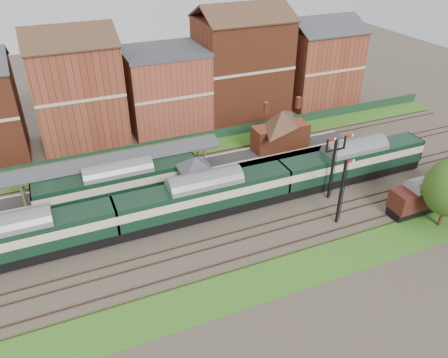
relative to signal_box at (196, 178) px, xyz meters
name	(u,v)px	position (x,y,z in m)	size (l,w,h in m)	color
ground	(230,209)	(3.00, -3.25, -3.19)	(160.00, 160.00, 0.00)	#473D33
grass_back	(186,150)	(3.00, 12.75, -3.16)	(90.00, 4.50, 0.06)	#2D6619
grass_front	(280,275)	(3.00, -15.25, -3.16)	(90.00, 5.00, 0.06)	#2D6619
fence	(182,140)	(3.00, 14.75, -2.44)	(90.00, 0.12, 1.50)	#193823
platform	(165,175)	(-2.00, 6.50, -2.69)	(55.00, 3.40, 1.00)	#2D2D2D
signal_box	(196,178)	(0.00, 0.00, 0.00)	(5.40, 5.40, 6.00)	#617956
brick_hut	(256,178)	(8.00, 0.00, -2.00)	(3.20, 2.64, 2.94)	brown
station_building	(281,129)	(15.00, 6.50, 0.76)	(8.10, 8.10, 5.90)	brown
canopy	(116,156)	(-8.00, 6.50, 1.39)	(26.00, 3.89, 4.08)	#47492D
semaphore_bracket	(333,165)	(15.04, -5.75, 1.44)	(3.60, 0.25, 8.18)	black
semaphore_siding	(341,191)	(13.02, -10.25, 0.96)	(1.23, 0.25, 8.00)	black
town_backdrop	(164,86)	(2.82, 21.75, 3.81)	(69.00, 10.00, 16.00)	brown
dmu_train	(205,196)	(-0.10, -3.25, -0.49)	(60.53, 3.18, 4.65)	black
platform_railcar	(120,184)	(-8.42, 3.25, -0.61)	(19.28, 3.04, 4.44)	black
goods_van_a	(415,199)	(22.05, -12.25, -1.17)	(5.85, 2.53, 3.55)	black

